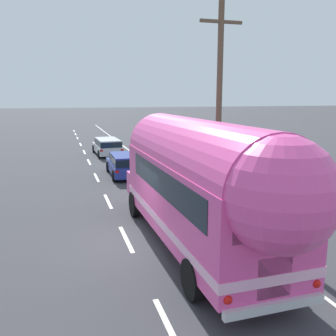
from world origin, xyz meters
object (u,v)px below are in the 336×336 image
object	(u,v)px
painted_bus	(202,181)
car_second	(107,145)
car_lead	(126,163)
utility_pole	(219,105)

from	to	relation	value
painted_bus	car_second	bearing A→B (deg)	90.67
car_lead	painted_bus	bearing A→B (deg)	-88.91
painted_bus	car_second	world-z (taller)	painted_bus
car_second	painted_bus	bearing A→B (deg)	-89.33
painted_bus	car_second	xyz separation A→B (m)	(-0.24, 20.25, -1.51)
utility_pole	car_lead	size ratio (longest dim) A/B	1.94
painted_bus	car_lead	xyz separation A→B (m)	(-0.22, 11.79, -1.52)
utility_pole	car_second	world-z (taller)	utility_pole
painted_bus	car_lead	bearing A→B (deg)	91.09
car_lead	car_second	world-z (taller)	same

